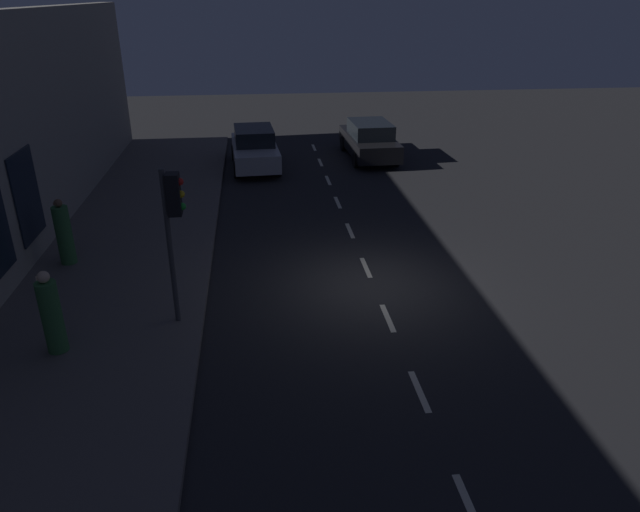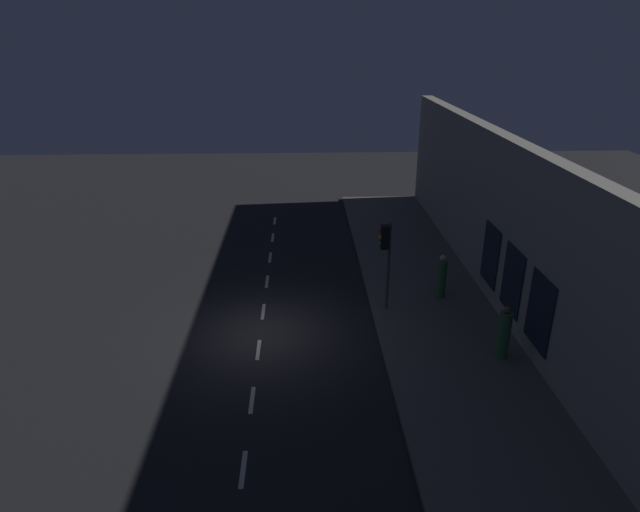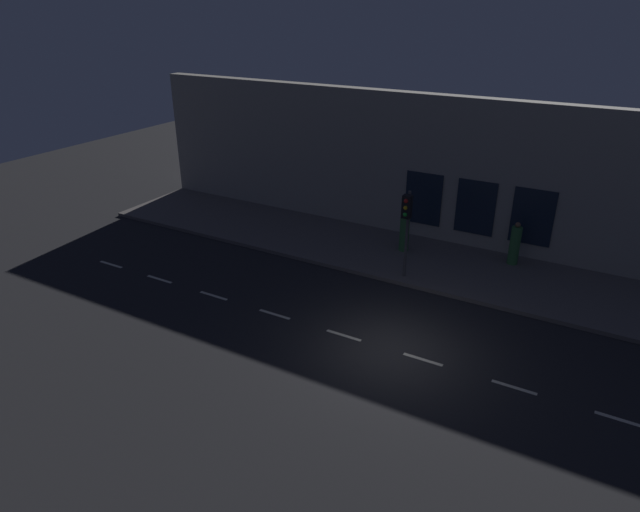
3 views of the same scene
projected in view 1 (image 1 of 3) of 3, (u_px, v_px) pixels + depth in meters
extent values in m
plane|color=#232326|center=(373.00, 285.00, 14.26)|extent=(60.00, 60.00, 0.00)
cube|color=#5B5654|center=(110.00, 296.00, 13.58)|extent=(4.50, 32.00, 0.15)
cube|color=#192333|center=(27.00, 196.00, 14.63)|extent=(0.04, 1.59, 2.25)
cube|color=beige|center=(314.00, 148.00, 26.94)|extent=(0.12, 1.20, 0.01)
cube|color=beige|center=(320.00, 162.00, 24.58)|extent=(0.12, 1.20, 0.01)
cube|color=beige|center=(328.00, 180.00, 22.23)|extent=(0.12, 1.20, 0.01)
cube|color=beige|center=(338.00, 202.00, 19.87)|extent=(0.12, 1.20, 0.01)
cube|color=beige|center=(350.00, 231.00, 17.52)|extent=(0.12, 1.20, 0.01)
cube|color=beige|center=(366.00, 267.00, 15.17)|extent=(0.12, 1.20, 0.01)
cube|color=beige|center=(388.00, 318.00, 12.81)|extent=(0.12, 1.20, 0.01)
cube|color=beige|center=(419.00, 391.00, 10.46)|extent=(0.12, 1.20, 0.01)
cube|color=beige|center=(470.00, 507.00, 8.10)|extent=(0.12, 1.20, 0.01)
cylinder|color=#424244|center=(170.00, 249.00, 11.77)|extent=(0.11, 0.11, 3.32)
cube|color=black|center=(174.00, 194.00, 11.32)|extent=(0.26, 0.32, 0.84)
sphere|color=red|center=(180.00, 182.00, 11.23)|extent=(0.15, 0.15, 0.15)
sphere|color=gold|center=(181.00, 194.00, 11.33)|extent=(0.15, 0.15, 0.15)
sphere|color=green|center=(182.00, 206.00, 11.44)|extent=(0.15, 0.15, 0.15)
cube|color=black|center=(369.00, 143.00, 25.02)|extent=(1.93, 4.64, 0.70)
cube|color=black|center=(370.00, 129.00, 24.59)|extent=(1.65, 2.43, 0.60)
cylinder|color=black|center=(344.00, 143.00, 26.32)|extent=(0.24, 0.65, 0.64)
cylinder|color=black|center=(380.00, 142.00, 26.54)|extent=(0.24, 0.65, 0.64)
cylinder|color=black|center=(356.00, 160.00, 23.75)|extent=(0.24, 0.65, 0.64)
cylinder|color=black|center=(396.00, 158.00, 23.98)|extent=(0.24, 0.65, 0.64)
cube|color=#B7B7BC|center=(255.00, 152.00, 23.62)|extent=(1.95, 4.43, 0.70)
cube|color=black|center=(254.00, 135.00, 23.51)|extent=(1.64, 2.34, 0.60)
cylinder|color=black|center=(278.00, 168.00, 22.66)|extent=(0.25, 0.65, 0.64)
cylinder|color=black|center=(237.00, 170.00, 22.42)|extent=(0.25, 0.65, 0.64)
cylinder|color=black|center=(272.00, 151.00, 25.08)|extent=(0.25, 0.65, 0.64)
cylinder|color=black|center=(234.00, 152.00, 24.84)|extent=(0.25, 0.65, 0.64)
cylinder|color=#336B38|center=(52.00, 317.00, 11.10)|extent=(0.50, 0.50, 1.48)
sphere|color=beige|center=(43.00, 277.00, 10.75)|extent=(0.23, 0.23, 0.23)
cube|color=beige|center=(37.00, 278.00, 10.70)|extent=(0.06, 0.07, 0.06)
cylinder|color=#336B38|center=(64.00, 235.00, 14.79)|extent=(0.55, 0.55, 1.52)
sphere|color=brown|center=(58.00, 203.00, 14.43)|extent=(0.20, 0.20, 0.20)
cube|color=brown|center=(54.00, 204.00, 14.37)|extent=(0.06, 0.07, 0.06)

